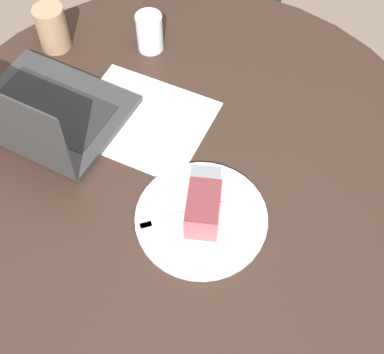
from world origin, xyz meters
name	(u,v)px	position (x,y,z in m)	size (l,w,h in m)	color
ground_plane	(186,291)	(0.00, 0.00, 0.00)	(12.00, 12.00, 0.00)	#6B5B4C
dining_table	(183,196)	(0.00, 0.00, 0.59)	(1.13, 1.13, 0.75)	black
chair	(196,4)	(-0.06, -0.81, 0.49)	(0.48, 0.48, 0.97)	black
paper_document	(143,120)	(0.08, -0.11, 0.75)	(0.36, 0.34, 0.00)	white
plate	(202,218)	(-0.04, 0.15, 0.75)	(0.26, 0.26, 0.01)	silver
cake_slice	(204,209)	(-0.04, 0.15, 0.79)	(0.08, 0.11, 0.07)	#B74C51
fork	(173,218)	(0.02, 0.15, 0.76)	(0.17, 0.06, 0.00)	silver
coffee_glass	(53,28)	(0.30, -0.35, 0.80)	(0.07, 0.07, 0.11)	#997556
water_glass	(150,32)	(0.07, -0.34, 0.79)	(0.06, 0.06, 0.09)	silver
laptop	(41,113)	(0.30, -0.11, 0.78)	(0.41, 0.38, 0.21)	#2D2D2D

